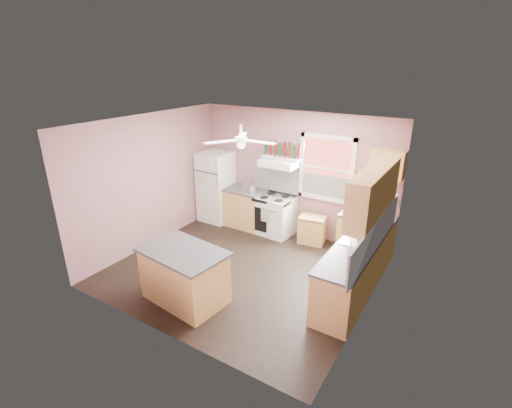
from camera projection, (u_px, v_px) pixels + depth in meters
The scene contains 32 objects.
floor at pixel (243, 270), 6.89m from camera, with size 4.50×4.50×0.00m, color black.
ceiling at pixel (241, 124), 5.90m from camera, with size 4.50×4.50×0.00m, color white.
wall_back at pixel (294, 174), 8.00m from camera, with size 4.50×0.05×2.70m, color #8E6164.
wall_right at pixel (374, 233), 5.28m from camera, with size 0.05×4.00×2.70m, color #8E6164.
wall_left at pixel (149, 181), 7.51m from camera, with size 0.05×4.00×2.70m, color #8E6164.
backsplash_back at pixel (312, 186), 7.81m from camera, with size 2.90×0.03×0.55m, color white.
backsplash_right at pixel (376, 236), 5.60m from camera, with size 0.03×2.60×0.55m, color white.
window_view at pixel (327, 168), 7.50m from camera, with size 1.00×0.02×1.20m, color maroon.
window_frame at pixel (326, 169), 7.48m from camera, with size 1.16×0.07×1.36m, color white.
refrigerator at pixel (216, 187), 8.80m from camera, with size 0.71×0.69×1.67m, color white.
base_cabinet_left at pixel (245, 208), 8.60m from camera, with size 0.90×0.60×0.86m, color tan.
counter_left at pixel (245, 190), 8.43m from camera, with size 0.92×0.62×0.04m, color #3E3E40.
toaster at pixel (249, 188), 8.22m from camera, with size 0.28×0.16×0.18m, color silver.
stove at pixel (274, 215), 8.22m from camera, with size 0.80×0.64×0.86m, color white.
range_hood at pixel (279, 163), 7.79m from camera, with size 0.78×0.50×0.14m, color white.
bottle_shelf at pixel (282, 157), 7.85m from camera, with size 0.90×0.26×0.03m, color white.
cart at pixel (312, 231), 7.84m from camera, with size 0.54×0.36×0.54m, color tan.
base_cabinet_corner at pixel (366, 237), 7.22m from camera, with size 1.00×0.60×0.86m, color tan.
base_cabinet_right at pixel (353, 273), 6.01m from camera, with size 0.60×2.20×0.86m, color tan.
counter_corner at pixel (368, 216), 7.05m from camera, with size 1.02×0.62×0.04m, color #3E3E40.
counter_right at pixel (355, 248), 5.85m from camera, with size 0.62×2.22×0.04m, color #3E3E40.
sink at pixel (359, 242), 6.01m from camera, with size 0.55×0.45×0.03m, color silver.
faucet at pixel (369, 241), 5.90m from camera, with size 0.03×0.03×0.14m, color silver.
upper_cabinet_right at pixel (374, 193), 5.61m from camera, with size 0.33×1.80×0.76m, color tan.
upper_cabinet_corner at pixel (388, 164), 6.69m from camera, with size 0.60×0.33×0.52m, color tan.
paper_towel at pixel (390, 198), 6.89m from camera, with size 0.12×0.12×0.26m, color white.
island at pixel (185, 277), 5.91m from camera, with size 1.27×0.80×0.86m, color tan.
island_top at pixel (183, 252), 5.75m from camera, with size 1.35×0.88×0.04m, color #3E3E40.
ceiling_fan_hub at pixel (241, 140), 5.99m from camera, with size 0.20×0.20×0.08m, color white.
soap_bottle at pixel (351, 250), 5.51m from camera, with size 0.10×0.10×0.25m, color silver.
red_caddy at pixel (362, 236), 6.11m from camera, with size 0.18×0.12×0.10m, color #B61B0F.
wine_bottles at pixel (282, 150), 7.79m from camera, with size 0.86×0.06×0.31m.
Camera 1 is at (3.35, -4.94, 3.67)m, focal length 26.00 mm.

